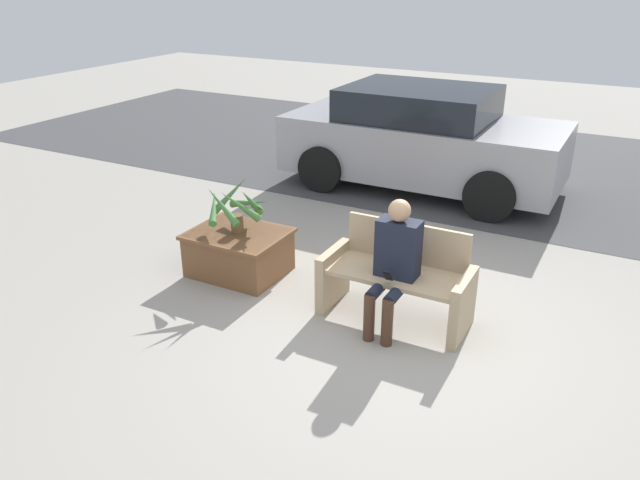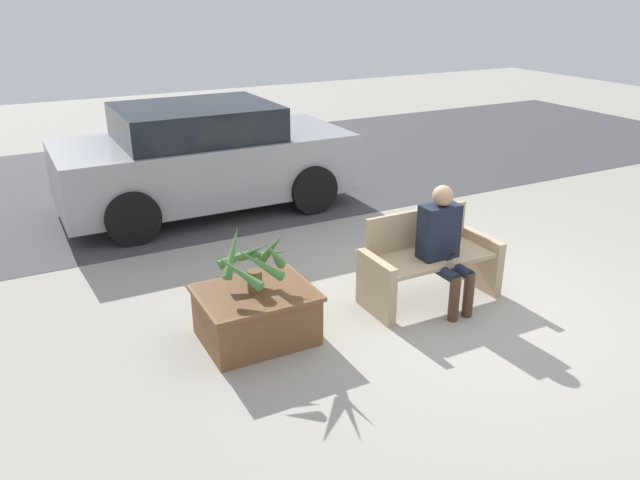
# 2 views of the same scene
# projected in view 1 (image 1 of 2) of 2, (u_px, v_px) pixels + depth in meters

# --- Properties ---
(ground_plane) EXTENTS (30.00, 30.00, 0.00)m
(ground_plane) POSITION_uv_depth(u_px,v_px,m) (395.00, 339.00, 5.68)
(ground_plane) COLOR #9E998E
(road_surface) EXTENTS (20.00, 6.00, 0.01)m
(road_surface) POSITION_uv_depth(u_px,v_px,m) (527.00, 169.00, 10.41)
(road_surface) COLOR #424244
(road_surface) RESTS_ON ground_plane
(bench) EXTENTS (1.41, 0.60, 0.89)m
(bench) POSITION_uv_depth(u_px,v_px,m) (397.00, 278.00, 5.89)
(bench) COLOR tan
(bench) RESTS_ON ground_plane
(person_seated) EXTENTS (0.39, 0.57, 1.24)m
(person_seated) POSITION_uv_depth(u_px,v_px,m) (394.00, 259.00, 5.62)
(person_seated) COLOR black
(person_seated) RESTS_ON ground_plane
(planter_box) EXTENTS (1.02, 0.82, 0.49)m
(planter_box) POSITION_uv_depth(u_px,v_px,m) (239.00, 251.00, 6.81)
(planter_box) COLOR brown
(planter_box) RESTS_ON ground_plane
(potted_plant) EXTENTS (0.76, 0.75, 0.58)m
(potted_plant) POSITION_uv_depth(u_px,v_px,m) (238.00, 206.00, 6.60)
(potted_plant) COLOR brown
(potted_plant) RESTS_ON planter_box
(parked_car) EXTENTS (4.05, 1.98, 1.50)m
(parked_car) POSITION_uv_depth(u_px,v_px,m) (422.00, 139.00, 9.28)
(parked_car) COLOR #99999E
(parked_car) RESTS_ON ground_plane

